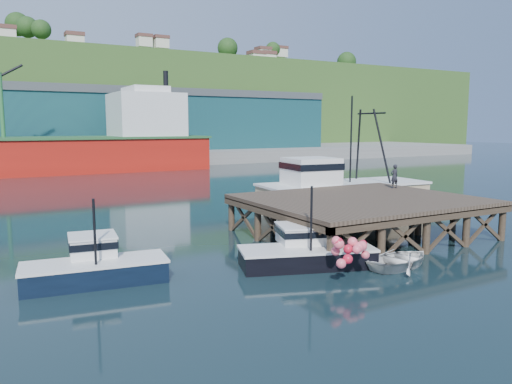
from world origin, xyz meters
TOP-DOWN VIEW (x-y plane):
  - ground at (0.00, 0.00)m, footprint 300.00×300.00m
  - wharf at (5.50, -0.19)m, footprint 12.00×10.00m
  - far_quay at (0.00, 70.00)m, footprint 160.00×40.00m
  - warehouse_mid at (0.00, 65.00)m, footprint 28.00×16.00m
  - warehouse_right at (30.00, 65.00)m, footprint 30.00×16.00m
  - cargo_ship at (-8.46, 48.00)m, footprint 55.50×10.00m
  - hillside at (0.00, 100.00)m, footprint 220.00×50.00m
  - boat_navy at (-9.22, -1.44)m, footprint 5.65×3.30m
  - boat_black at (-0.67, -3.53)m, footprint 6.20×5.14m
  - trawler at (9.31, 6.50)m, footprint 12.50×5.41m
  - dinghy at (2.76, -5.80)m, footprint 3.81×2.99m
  - dockworker at (10.13, 2.19)m, footprint 0.57×0.39m

SIDE VIEW (x-z plane):
  - ground at x=0.00m, z-range 0.00..0.00m
  - dinghy at x=2.76m, z-range 0.00..0.72m
  - boat_black at x=-0.67m, z-range -1.14..2.46m
  - boat_navy at x=-9.22m, z-range -1.02..2.39m
  - far_quay at x=0.00m, z-range 0.00..2.00m
  - trawler at x=9.31m, z-range -2.40..5.75m
  - wharf at x=5.50m, z-range 0.63..3.25m
  - dockworker at x=10.13m, z-range 2.12..3.64m
  - cargo_ship at x=-8.46m, z-range -3.56..10.19m
  - warehouse_mid at x=0.00m, z-range 2.00..11.00m
  - warehouse_right at x=30.00m, z-range 2.00..11.00m
  - hillside at x=0.00m, z-range 0.00..22.00m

